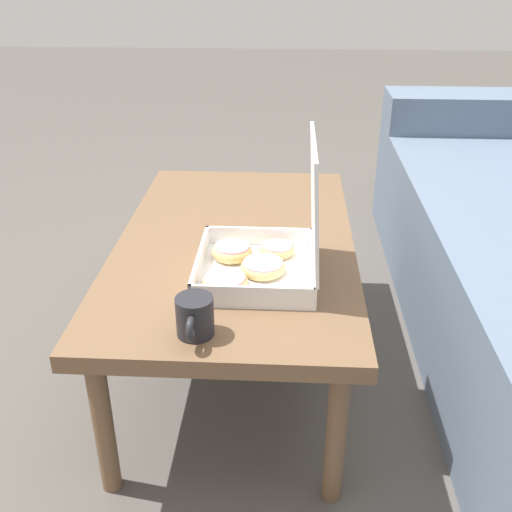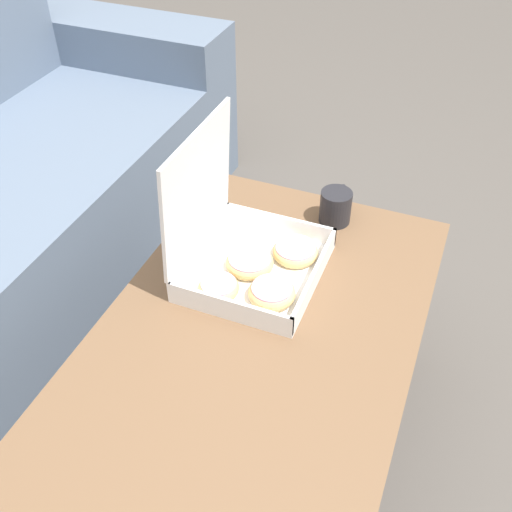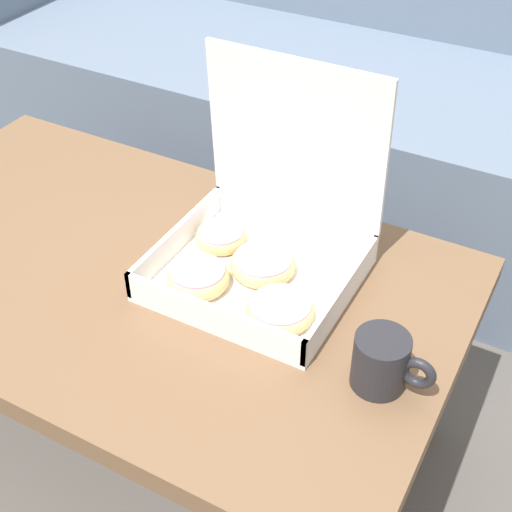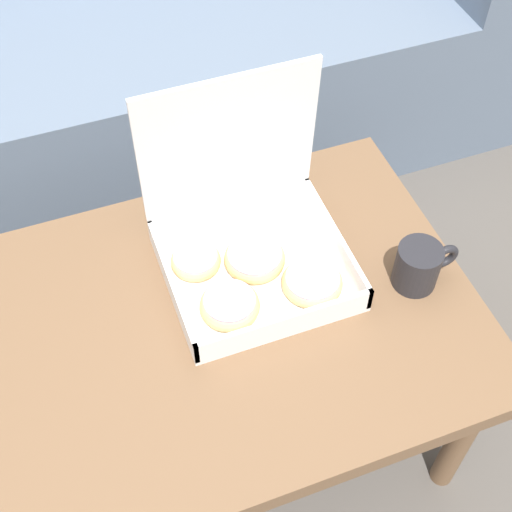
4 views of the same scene
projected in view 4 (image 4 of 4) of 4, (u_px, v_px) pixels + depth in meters
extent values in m
plane|color=#514C47|center=(158.00, 369.00, 1.57)|extent=(12.00, 12.00, 0.00)
cube|color=slate|center=(81.00, 117.00, 1.77)|extent=(1.84, 0.57, 0.43)
cube|color=brown|center=(162.00, 343.00, 1.16)|extent=(1.05, 0.62, 0.04)
cylinder|color=brown|center=(461.00, 436.00, 1.28)|extent=(0.04, 0.04, 0.37)
cylinder|color=brown|center=(345.00, 237.00, 1.57)|extent=(0.04, 0.04, 0.37)
cube|color=white|center=(256.00, 273.00, 1.22)|extent=(0.30, 0.27, 0.01)
cube|color=white|center=(285.00, 325.00, 1.13)|extent=(0.30, 0.01, 0.05)
cube|color=white|center=(230.00, 208.00, 1.28)|extent=(0.30, 0.01, 0.05)
cube|color=white|center=(172.00, 287.00, 1.17)|extent=(0.01, 0.27, 0.05)
cube|color=white|center=(336.00, 240.00, 1.23)|extent=(0.01, 0.27, 0.05)
cube|color=white|center=(228.00, 143.00, 1.15)|extent=(0.30, 0.02, 0.27)
torus|color=#E5BC75|center=(230.00, 306.00, 1.16)|extent=(0.10, 0.10, 0.03)
cylinder|color=pink|center=(230.00, 302.00, 1.15)|extent=(0.08, 0.08, 0.01)
torus|color=#E5BC75|center=(312.00, 283.00, 1.19)|extent=(0.10, 0.10, 0.03)
cylinder|color=pink|center=(313.00, 280.00, 1.18)|extent=(0.09, 0.09, 0.01)
torus|color=#E5BC75|center=(255.00, 258.00, 1.22)|extent=(0.11, 0.11, 0.03)
cylinder|color=pink|center=(255.00, 255.00, 1.21)|extent=(0.09, 0.09, 0.01)
torus|color=#E5BC75|center=(196.00, 261.00, 1.22)|extent=(0.09, 0.09, 0.03)
cylinder|color=pink|center=(195.00, 258.00, 1.21)|extent=(0.07, 0.07, 0.01)
cylinder|color=#232328|center=(417.00, 266.00, 1.18)|extent=(0.08, 0.08, 0.08)
torus|color=#232328|center=(445.00, 256.00, 1.19)|extent=(0.05, 0.01, 0.05)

